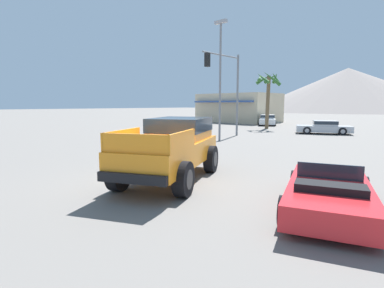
{
  "coord_description": "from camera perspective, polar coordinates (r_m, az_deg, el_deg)",
  "views": [
    {
      "loc": [
        6.85,
        -5.79,
        2.42
      ],
      "look_at": [
        -0.16,
        1.48,
        1.08
      ],
      "focal_mm": 28.0,
      "sensor_mm": 36.0,
      "label": 1
    }
  ],
  "objects": [
    {
      "name": "street_lamp_post",
      "position": [
        20.1,
        5.41,
        13.88
      ],
      "size": [
        0.9,
        0.24,
        7.74
      ],
      "color": "slate",
      "rests_on": "ground_plane"
    },
    {
      "name": "palm_tree_tall",
      "position": [
        31.0,
        14.31,
        10.68
      ],
      "size": [
        2.88,
        2.79,
        5.64
      ],
      "color": "brown",
      "rests_on": "ground_plane"
    },
    {
      "name": "traffic_light_main",
      "position": [
        22.5,
        6.4,
        12.31
      ],
      "size": [
        0.38,
        4.12,
        6.15
      ],
      "rotation": [
        0.0,
        0.0,
        4.71
      ],
      "color": "slate",
      "rests_on": "ground_plane"
    },
    {
      "name": "parked_car_silver",
      "position": [
        27.05,
        23.83,
        2.97
      ],
      "size": [
        4.57,
        3.42,
        1.09
      ],
      "rotation": [
        0.0,
        0.0,
        2.03
      ],
      "color": "#B7BABF",
      "rests_on": "ground_plane"
    },
    {
      "name": "red_convertible_car",
      "position": [
        7.51,
        24.58,
        -8.63
      ],
      "size": [
        2.99,
        4.36,
        1.01
      ],
      "rotation": [
        0.0,
        0.0,
        0.35
      ],
      "color": "red",
      "rests_on": "ground_plane"
    },
    {
      "name": "parked_car_white",
      "position": [
        36.25,
        14.18,
        4.49
      ],
      "size": [
        3.64,
        4.59,
        1.23
      ],
      "rotation": [
        0.0,
        0.0,
        0.51
      ],
      "color": "white",
      "rests_on": "ground_plane"
    },
    {
      "name": "ground_plane",
      "position": [
        9.29,
        -5.68,
        -7.57
      ],
      "size": [
        320.0,
        320.0,
        0.0
      ],
      "primitive_type": "plane",
      "color": "slate"
    },
    {
      "name": "storefront_building",
      "position": [
        42.36,
        8.82,
        6.82
      ],
      "size": [
        10.22,
        7.42,
        3.87
      ],
      "color": "beige",
      "rests_on": "ground_plane"
    },
    {
      "name": "orange_pickup_truck",
      "position": [
        9.79,
        -3.52,
        -0.15
      ],
      "size": [
        3.96,
        5.45,
        1.96
      ],
      "rotation": [
        0.0,
        0.0,
        0.47
      ],
      "color": "orange",
      "rests_on": "ground_plane"
    }
  ]
}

